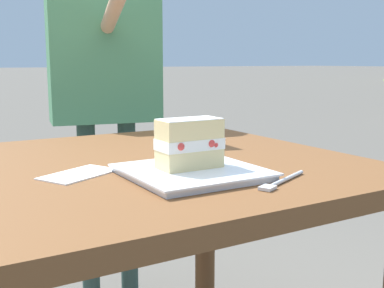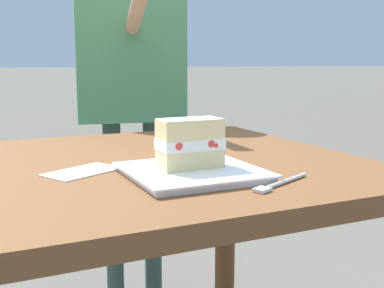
% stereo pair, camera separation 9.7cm
% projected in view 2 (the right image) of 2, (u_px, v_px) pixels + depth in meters
% --- Properties ---
extents(patio_table, '(1.21, 0.90, 0.75)m').
position_uv_depth(patio_table, '(97.00, 213.00, 1.10)').
color(patio_table, brown).
rests_on(patio_table, ground).
extents(dessert_plate, '(0.26, 0.26, 0.02)m').
position_uv_depth(dessert_plate, '(192.00, 172.00, 0.98)').
color(dessert_plate, white).
rests_on(dessert_plate, patio_table).
extents(cake_slice, '(0.13, 0.08, 0.10)m').
position_uv_depth(cake_slice, '(190.00, 143.00, 0.98)').
color(cake_slice, '#EAD18C').
rests_on(cake_slice, dessert_plate).
extents(dessert_fork, '(0.16, 0.08, 0.01)m').
position_uv_depth(dessert_fork, '(279.00, 184.00, 0.91)').
color(dessert_fork, silver).
rests_on(dessert_fork, patio_table).
extents(paper_napkin, '(0.18, 0.15, 0.00)m').
position_uv_depth(paper_napkin, '(83.00, 172.00, 1.02)').
color(paper_napkin, white).
rests_on(paper_napkin, patio_table).
extents(diner_person, '(0.43, 0.55, 1.49)m').
position_uv_depth(diner_person, '(130.00, 57.00, 1.86)').
color(diner_person, '#334B43').
rests_on(diner_person, ground).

